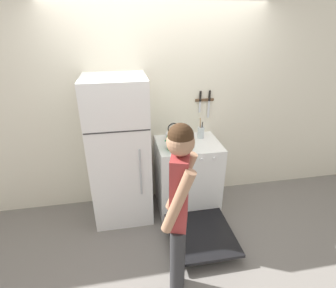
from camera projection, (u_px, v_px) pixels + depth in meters
ground_plane at (161, 194)px, 3.84m from camera, size 14.00×14.00×0.00m
wall_back at (160, 110)px, 3.32m from camera, size 10.00×0.06×2.55m
refrigerator at (120, 152)px, 3.09m from camera, size 0.69×0.65×1.78m
stove_range at (188, 177)px, 3.38m from camera, size 0.77×1.37×0.94m
dutch_oven_pot at (177, 143)px, 3.04m from camera, size 0.28×0.24×0.17m
tea_kettle at (174, 135)px, 3.27m from camera, size 0.24×0.20×0.23m
utensil_jar at (201, 132)px, 3.32m from camera, size 0.08×0.08×0.27m
person at (179, 210)px, 2.05m from camera, size 0.34×0.40×1.68m
wall_knife_strip at (205, 100)px, 3.32m from camera, size 0.24×0.03×0.36m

